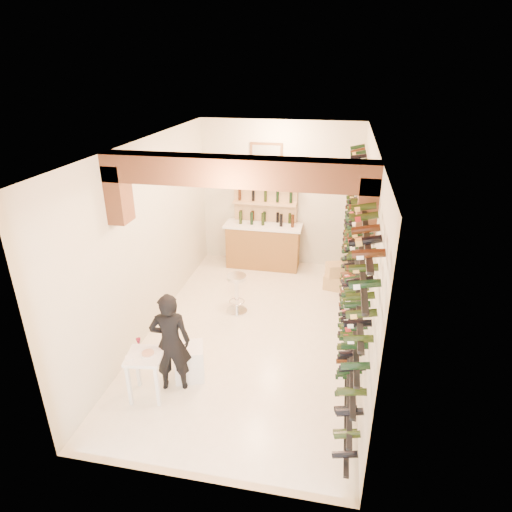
{
  "coord_description": "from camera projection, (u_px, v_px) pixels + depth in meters",
  "views": [
    {
      "loc": [
        1.28,
        -6.19,
        4.24
      ],
      "look_at": [
        0.0,
        0.3,
        1.3
      ],
      "focal_mm": 30.36,
      "sensor_mm": 36.0,
      "label": 1
    }
  ],
  "objects": [
    {
      "name": "wine_rack",
      "position": [
        351.0,
        257.0,
        6.6
      ],
      "size": [
        0.32,
        5.7,
        2.56
      ],
      "color": "black",
      "rests_on": "ground"
    },
    {
      "name": "tasting_table",
      "position": [
        145.0,
        362.0,
        5.83
      ],
      "size": [
        0.54,
        0.54,
        0.83
      ],
      "rotation": [
        0.0,
        0.0,
        0.15
      ],
      "color": "white",
      "rests_on": "ground"
    },
    {
      "name": "back_counter",
      "position": [
        263.0,
        244.0,
        9.71
      ],
      "size": [
        1.7,
        0.62,
        1.29
      ],
      "color": "brown",
      "rests_on": "ground"
    },
    {
      "name": "crate_lower",
      "position": [
        337.0,
        282.0,
        8.87
      ],
      "size": [
        0.56,
        0.44,
        0.3
      ],
      "primitive_type": "cube",
      "rotation": [
        0.0,
        0.0,
        -0.18
      ],
      "color": "tan",
      "rests_on": "ground"
    },
    {
      "name": "room_shell",
      "position": [
        249.0,
        212.0,
        6.35
      ],
      "size": [
        3.52,
        6.02,
        3.21
      ],
      "color": "beige",
      "rests_on": "ground"
    },
    {
      "name": "ground",
      "position": [
        253.0,
        331.0,
        7.5
      ],
      "size": [
        6.0,
        6.0,
        0.0
      ],
      "primitive_type": "plane",
      "color": "white",
      "rests_on": "ground"
    },
    {
      "name": "person",
      "position": [
        171.0,
        342.0,
        5.92
      ],
      "size": [
        0.62,
        0.49,
        1.5
      ],
      "primitive_type": "imported",
      "rotation": [
        0.0,
        0.0,
        3.4
      ],
      "color": "black",
      "rests_on": "ground"
    },
    {
      "name": "back_shelving",
      "position": [
        265.0,
        214.0,
        9.66
      ],
      "size": [
        1.4,
        0.31,
        2.73
      ],
      "color": "tan",
      "rests_on": "ground"
    },
    {
      "name": "crate_upper",
      "position": [
        338.0,
        270.0,
        8.76
      ],
      "size": [
        0.51,
        0.43,
        0.26
      ],
      "primitive_type": "cube",
      "rotation": [
        0.0,
        0.0,
        0.32
      ],
      "color": "tan",
      "rests_on": "crate_lower"
    },
    {
      "name": "chrome_barstool",
      "position": [
        237.0,
        291.0,
        7.92
      ],
      "size": [
        0.39,
        0.39,
        0.75
      ],
      "rotation": [
        0.0,
        0.0,
        -0.08
      ],
      "color": "silver",
      "rests_on": "ground"
    },
    {
      "name": "white_stool",
      "position": [
        190.0,
        362.0,
        6.32
      ],
      "size": [
        0.52,
        0.52,
        0.52
      ],
      "primitive_type": "cube",
      "rotation": [
        0.0,
        0.0,
        0.32
      ],
      "color": "white",
      "rests_on": "ground"
    }
  ]
}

